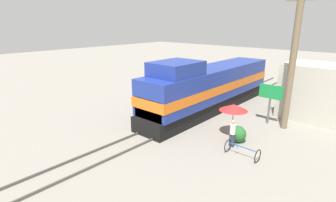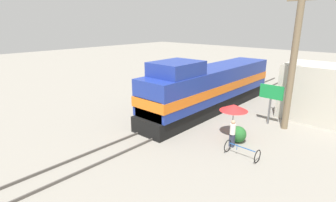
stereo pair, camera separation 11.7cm
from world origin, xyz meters
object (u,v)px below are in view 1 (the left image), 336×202
at_px(bicycle, 242,150).
at_px(utility_pole, 293,59).
at_px(locomotive, 209,88).
at_px(person_bystander, 233,132).
at_px(vendor_umbrella, 234,107).
at_px(billboard_sign, 271,95).

bearing_deg(bicycle, utility_pole, 178.11).
xyz_separation_m(locomotive, bicycle, (6.08, -5.72, -1.64)).
distance_m(person_bystander, bicycle, 1.43).
relative_size(vendor_umbrella, person_bystander, 1.27).
relative_size(utility_pole, billboard_sign, 3.32).
bearing_deg(locomotive, utility_pole, 2.41).
xyz_separation_m(vendor_umbrella, person_bystander, (0.79, -1.46, -1.07)).
height_order(locomotive, bicycle, locomotive).
distance_m(locomotive, bicycle, 8.51).
height_order(vendor_umbrella, person_bystander, vendor_umbrella).
distance_m(locomotive, person_bystander, 7.13).
bearing_deg(locomotive, person_bystander, -44.62).
bearing_deg(vendor_umbrella, utility_pole, 60.01).
height_order(locomotive, utility_pole, utility_pole).
bearing_deg(billboard_sign, locomotive, -175.68).
relative_size(utility_pole, vendor_umbrella, 4.46).
bearing_deg(utility_pole, vendor_umbrella, -119.99).
distance_m(utility_pole, billboard_sign, 3.06).
xyz_separation_m(vendor_umbrella, bicycle, (1.85, -2.23, -1.63)).
relative_size(vendor_umbrella, bicycle, 1.16).
height_order(locomotive, person_bystander, locomotive).
bearing_deg(billboard_sign, utility_pole, -5.49).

